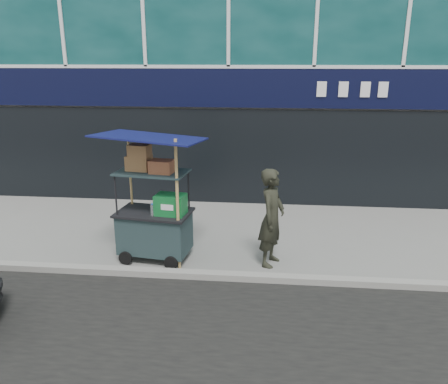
# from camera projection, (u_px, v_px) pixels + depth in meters

# --- Properties ---
(ground) EXTENTS (80.00, 80.00, 0.00)m
(ground) POSITION_uv_depth(u_px,v_px,m) (209.00, 273.00, 7.64)
(ground) COLOR slate
(ground) RESTS_ON ground
(curb) EXTENTS (80.00, 0.18, 0.12)m
(curb) POSITION_uv_depth(u_px,v_px,m) (207.00, 275.00, 7.44)
(curb) COLOR gray
(curb) RESTS_ON ground
(vendor_cart) EXTENTS (1.92, 1.48, 2.39)m
(vendor_cart) POSITION_uv_depth(u_px,v_px,m) (155.00, 216.00, 7.96)
(vendor_cart) COLOR #1A2B2C
(vendor_cart) RESTS_ON ground
(vendor_man) EXTENTS (0.62, 0.76, 1.79)m
(vendor_man) POSITION_uv_depth(u_px,v_px,m) (272.00, 218.00, 7.74)
(vendor_man) COLOR black
(vendor_man) RESTS_ON ground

